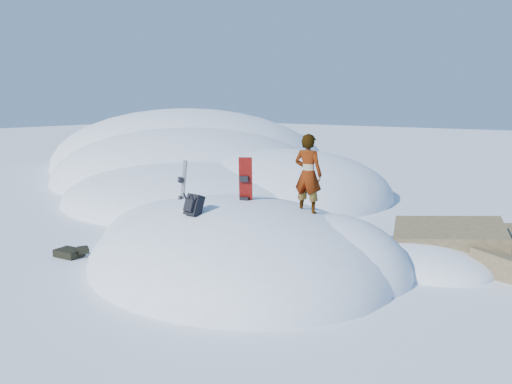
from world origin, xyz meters
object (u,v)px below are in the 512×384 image
Objects in this scene: snowboard_dark at (182,192)px; person at (308,174)px; snowboard_red at (245,192)px; backpack at (193,205)px.

person is at bearing 42.69° from snowboard_dark.
person is (3.12, 0.53, 0.62)m from snowboard_dark.
snowboard_red is at bearing 18.39° from person.
snowboard_dark reaches higher than backpack.
snowboard_red is 1.01× the size of snowboard_dark.
snowboard_red reaches higher than snowboard_dark.
snowboard_dark is 0.90× the size of person.
snowboard_red is at bearing 78.58° from backpack.
person is at bearing 50.60° from backpack.
snowboard_dark is at bearing 152.37° from snowboard_red.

